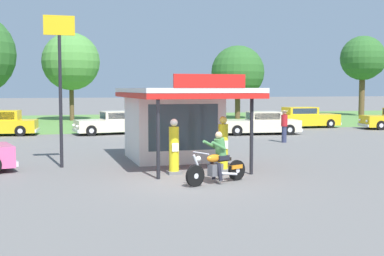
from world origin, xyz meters
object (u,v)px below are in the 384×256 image
gas_pump_nearside (174,149)px  bystander_chatting_near_pumps (284,125)px  parked_car_second_row_spare (260,124)px  roadside_pole_sign (60,66)px  parked_car_back_row_far_right (114,123)px  gas_pump_offside (223,146)px  parked_car_back_row_centre (302,118)px  motorcycle_with_rider (218,162)px

gas_pump_nearside → bystander_chatting_near_pumps: 11.51m
parked_car_second_row_spare → roadside_pole_sign: (-12.58, -10.41, 3.04)m
gas_pump_nearside → parked_car_back_row_far_right: (0.17, 15.83, -0.18)m
gas_pump_offside → roadside_pole_sign: 6.56m
parked_car_back_row_centre → parked_car_back_row_far_right: bearing=-174.8°
gas_pump_offside → parked_car_back_row_centre: 21.17m
parked_car_back_row_centre → roadside_pole_sign: (-17.81, -14.52, 2.99)m
parked_car_back_row_far_right → parked_car_back_row_centre: parked_car_back_row_centre is taller
parked_car_second_row_spare → roadside_pole_sign: 16.61m
parked_car_back_row_centre → gas_pump_nearside: bearing=-129.8°
gas_pump_offside → motorcycle_with_rider: gas_pump_offside is taller
gas_pump_offside → roadside_pole_sign: bearing=154.2°
gas_pump_nearside → roadside_pole_sign: size_ratio=0.34×
motorcycle_with_rider → parked_car_back_row_far_right: motorcycle_with_rider is taller
motorcycle_with_rider → parked_car_back_row_centre: bearing=55.0°
parked_car_back_row_far_right → parked_car_back_row_centre: bearing=5.2°
parked_car_second_row_spare → parked_car_back_row_centre: 6.65m
gas_pump_offside → motorcycle_with_rider: size_ratio=0.88×
gas_pump_nearside → parked_car_second_row_spare: 15.81m
parked_car_back_row_centre → bystander_chatting_near_pumps: bystander_chatting_near_pumps is taller
parked_car_second_row_spare → gas_pump_nearside: bearing=-124.7°
gas_pump_offside → bystander_chatting_near_pumps: bearing=51.5°
parked_car_back_row_centre → bystander_chatting_near_pumps: size_ratio=3.18×
gas_pump_offside → bystander_chatting_near_pumps: 10.33m
parked_car_back_row_far_right → bystander_chatting_near_pumps: bearing=-44.0°
parked_car_second_row_spare → motorcycle_with_rider: bearing=-118.5°
gas_pump_nearside → parked_car_back_row_far_right: gas_pump_nearside is taller
gas_pump_nearside → motorcycle_with_rider: bearing=-67.0°
roadside_pole_sign → parked_car_back_row_far_right: bearing=74.2°
parked_car_back_row_far_right → roadside_pole_sign: size_ratio=0.91×
gas_pump_nearside → roadside_pole_sign: 5.24m
motorcycle_with_rider → parked_car_second_row_spare: bearing=61.5°
gas_pump_nearside → parked_car_second_row_spare: bearing=55.3°
gas_pump_offside → roadside_pole_sign: (-5.33, 2.58, 2.81)m
parked_car_back_row_far_right → parked_car_second_row_spare: size_ratio=0.95×
parked_car_back_row_far_right → parked_car_second_row_spare: parked_car_back_row_far_right is taller
gas_pump_offside → parked_car_back_row_far_right: gas_pump_offside is taller
gas_pump_nearside → parked_car_back_row_far_right: bearing=89.4°
motorcycle_with_rider → bystander_chatting_near_pumps: bearing=54.0°
gas_pump_offside → bystander_chatting_near_pumps: gas_pump_offside is taller
parked_car_second_row_spare → bystander_chatting_near_pumps: 4.98m
roadside_pole_sign → motorcycle_with_rider: bearing=-46.0°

